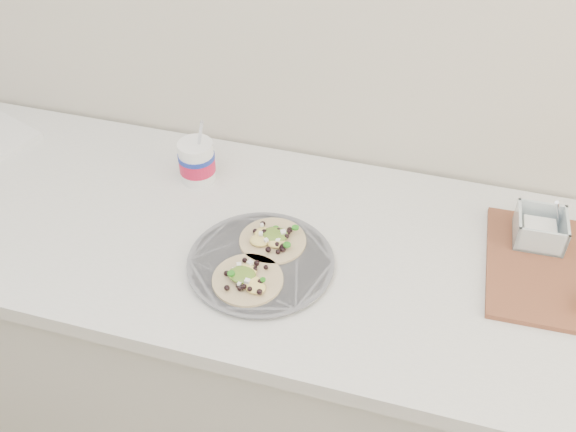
# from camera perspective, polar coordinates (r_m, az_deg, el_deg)

# --- Properties ---
(counter) EXTENTS (2.44, 0.66, 0.90)m
(counter) POSITION_cam_1_polar(r_m,az_deg,el_deg) (1.79, -7.34, -10.96)
(counter) COLOR beige
(counter) RESTS_ON ground
(taco_plate) EXTENTS (0.31, 0.31, 0.04)m
(taco_plate) POSITION_cam_1_polar(r_m,az_deg,el_deg) (1.33, -2.45, -3.87)
(taco_plate) COLOR slate
(taco_plate) RESTS_ON counter
(tub) EXTENTS (0.09, 0.09, 0.20)m
(tub) POSITION_cam_1_polar(r_m,az_deg,el_deg) (1.54, -8.07, 5.17)
(tub) COLOR white
(tub) RESTS_ON counter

